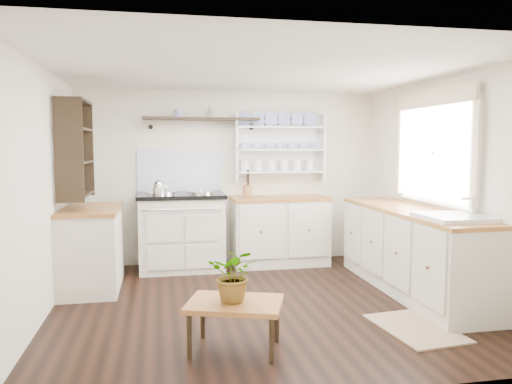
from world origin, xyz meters
TOP-DOWN VIEW (x-y plane):
  - floor at (0.00, 0.00)m, footprint 4.00×3.80m
  - wall_back at (0.00, 1.90)m, footprint 4.00×0.02m
  - wall_right at (2.00, 0.00)m, footprint 0.02×3.80m
  - wall_left at (-2.00, 0.00)m, footprint 0.02×3.80m
  - ceiling at (0.00, 0.00)m, footprint 4.00×3.80m
  - window at (1.95, 0.15)m, footprint 0.08×1.55m
  - aga_cooker at (-0.69, 1.57)m, footprint 1.09×0.75m
  - back_cabinets at (0.60, 1.60)m, footprint 1.27×0.63m
  - right_cabinets at (1.70, 0.10)m, footprint 0.62×2.43m
  - belfast_sink at (1.70, -0.65)m, footprint 0.55×0.60m
  - left_cabinets at (-1.70, 0.90)m, footprint 0.62×1.13m
  - plate_rack at (0.65, 1.86)m, footprint 1.20×0.22m
  - high_shelf at (-0.40, 1.78)m, footprint 1.50×0.29m
  - left_shelving at (-1.84, 0.90)m, footprint 0.28×0.80m
  - kettle at (-0.97, 1.45)m, footprint 0.18×0.18m
  - utensil_crock at (0.18, 1.68)m, footprint 0.12×0.12m
  - center_table at (-0.40, -1.07)m, footprint 0.84×0.71m
  - potted_plant at (-0.40, -1.07)m, footprint 0.47×0.45m
  - floor_rug at (1.19, -0.94)m, footprint 0.64×0.91m

SIDE VIEW (x-z plane):
  - floor at x=0.00m, z-range -0.01..0.01m
  - floor_rug at x=1.19m, z-range 0.00..0.02m
  - center_table at x=-0.40m, z-range 0.15..0.53m
  - right_cabinets at x=1.70m, z-range 0.01..0.91m
  - left_cabinets at x=-1.70m, z-range 0.01..0.91m
  - back_cabinets at x=0.60m, z-range 0.01..0.91m
  - aga_cooker at x=-0.69m, z-range -0.01..0.99m
  - potted_plant at x=-0.40m, z-range 0.39..0.81m
  - belfast_sink at x=1.70m, z-range 0.58..1.03m
  - utensil_crock at x=0.18m, z-range 0.91..1.05m
  - kettle at x=-0.97m, z-range 0.93..1.15m
  - wall_back at x=0.00m, z-range 0.00..2.30m
  - wall_right at x=2.00m, z-range 0.00..2.30m
  - wall_left at x=-2.00m, z-range 0.00..2.30m
  - left_shelving at x=-1.84m, z-range 1.02..2.08m
  - plate_rack at x=0.65m, z-range 1.11..2.01m
  - window at x=1.95m, z-range 0.95..2.17m
  - high_shelf at x=-0.40m, z-range 1.83..1.99m
  - ceiling at x=0.00m, z-range 2.29..2.30m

